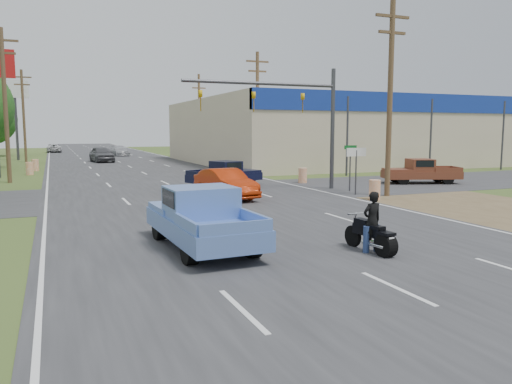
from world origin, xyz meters
name	(u,v)px	position (x,y,z in m)	size (l,w,h in m)	color
ground	(396,289)	(0.00, 0.00, 0.00)	(200.00, 200.00, 0.00)	#34461C
main_road	(130,167)	(0.00, 40.00, 0.01)	(15.00, 180.00, 0.02)	#2D2D30
cross_road	(188,193)	(0.00, 18.00, 0.01)	(120.00, 10.00, 0.02)	#2D2D30
dirt_verge	(450,202)	(11.00, 10.00, 0.01)	(8.00, 18.00, 0.01)	brown
big_box_store	(404,132)	(32.00, 39.93, 3.31)	(50.00, 28.10, 6.60)	#B7A88C
utility_pole_1	(390,94)	(9.50, 13.00, 5.32)	(2.00, 0.28, 10.00)	#4C3823
utility_pole_2	(257,108)	(9.50, 31.00, 5.32)	(2.00, 0.28, 10.00)	#4C3823
utility_pole_3	(199,115)	(9.50, 49.00, 5.32)	(2.00, 0.28, 10.00)	#4C3823
utility_pole_5	(5,101)	(-9.50, 28.00, 5.32)	(2.00, 0.28, 10.00)	#4C3823
utility_pole_6	(24,113)	(-9.50, 52.00, 5.32)	(2.00, 0.28, 10.00)	#4C3823
tree_3	(400,116)	(55.00, 70.00, 6.19)	(8.40, 8.40, 10.40)	#422D19
tree_5	(232,119)	(30.00, 95.00, 5.88)	(7.98, 7.98, 9.88)	#422D19
barrel_0	(375,190)	(8.00, 12.00, 0.50)	(0.56, 0.56, 1.00)	orange
barrel_1	(303,175)	(8.40, 20.50, 0.50)	(0.56, 0.56, 1.00)	orange
barrel_2	(30,169)	(-8.50, 34.00, 0.50)	(0.56, 0.56, 1.00)	orange
barrel_3	(35,165)	(-8.20, 38.00, 0.50)	(0.56, 0.56, 1.00)	orange
pole_sign_left_far	(15,98)	(-10.50, 56.00, 7.17)	(3.00, 0.35, 9.20)	#3F3F44
lane_sign	(356,160)	(8.20, 14.00, 1.90)	(1.20, 0.08, 2.52)	#3F3F44
street_name_sign	(350,163)	(8.80, 15.50, 1.61)	(0.80, 0.08, 2.61)	#3F3F44
signal_mast	(292,106)	(5.82, 17.00, 4.80)	(9.12, 0.40, 7.00)	#3F3F44
red_convertible	(226,184)	(1.27, 15.28, 0.75)	(1.58, 4.53, 1.49)	#A22507
motorcycle	(373,237)	(1.43, 2.90, 0.46)	(0.63, 2.07, 1.05)	black
rider	(372,224)	(1.43, 2.95, 0.82)	(0.60, 0.39, 1.65)	black
blue_pickup	(201,217)	(-2.85, 5.44, 0.91)	(2.30, 5.53, 1.81)	black
navy_pickup	(226,174)	(3.14, 20.66, 0.79)	(5.04, 3.26, 1.56)	black
brown_pickup	(419,171)	(15.35, 17.40, 0.81)	(5.19, 3.37, 1.61)	black
distant_car_grey	(102,154)	(-1.79, 48.41, 0.85)	(2.02, 5.01, 1.71)	#4D4D51
distant_car_silver	(120,151)	(1.75, 61.69, 0.68)	(1.91, 4.70, 1.36)	#B3B4B9
distant_car_white	(54,148)	(-6.50, 76.50, 0.66)	(2.18, 4.74, 1.32)	#BABABA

